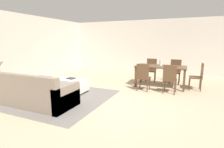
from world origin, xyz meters
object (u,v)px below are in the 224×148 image
side_table (1,83)px  book_on_ottoman (71,78)px  couch (35,94)px  vase_centerpiece (161,63)px  dining_chair_head_east (198,75)px  dining_chair_far_left (151,69)px  dining_chair_near_left (143,76)px  dining_chair_near_right (170,78)px  ottoman_table (71,85)px  dining_chair_far_right (175,70)px  dining_table (161,68)px

side_table → book_on_ottoman: 1.98m
couch → vase_centerpiece: size_ratio=9.94×
couch → dining_chair_head_east: 5.09m
dining_chair_far_left → side_table: bearing=-132.0°
dining_chair_near_left → dining_chair_near_right: same height
dining_chair_head_east → vase_centerpiece: bearing=-179.7°
vase_centerpiece → book_on_ottoman: (-2.58, -1.85, -0.42)m
ottoman_table → book_on_ottoman: bearing=132.2°
dining_chair_far_right → vase_centerpiece: 1.00m
dining_table → ottoman_table: bearing=-143.8°
ottoman_table → dining_table: bearing=36.2°
dining_chair_far_right → vase_centerpiece: size_ratio=4.41×
dining_table → vase_centerpiece: vase_centerpiece is taller
dining_table → book_on_ottoman: (-2.59, -1.83, -0.22)m
dining_chair_near_right → dining_chair_far_left: 1.80m
dining_table → book_on_ottoman: size_ratio=6.71×
ottoman_table → vase_centerpiece: 3.22m
ottoman_table → vase_centerpiece: size_ratio=4.94×
dining_chair_near_left → book_on_ottoman: bearing=-155.0°
dining_chair_far_right → dining_chair_head_east: same height
side_table → dining_table: 5.14m
ottoman_table → dining_table: 3.19m
dining_chair_head_east → side_table: bearing=-148.8°
couch → dining_chair_near_right: 3.93m
dining_chair_far_left → ottoman_table: bearing=-128.0°
dining_chair_far_left → vase_centerpiece: bearing=-58.5°
ottoman_table → dining_chair_far_right: size_ratio=1.12×
couch → book_on_ottoman: size_ratio=7.98×
dining_chair_far_right → dining_chair_head_east: (0.78, -0.81, 0.00)m
dining_chair_head_east → dining_chair_far_left: bearing=156.1°
vase_centerpiece → side_table: bearing=-141.6°
couch → ottoman_table: (0.15, 1.33, -0.05)m
dining_table → dining_chair_far_right: dining_chair_far_right is taller
side_table → dining_chair_far_right: 6.02m
dining_chair_near_left → dining_chair_far_left: same height
side_table → dining_chair_head_east: size_ratio=0.61×
side_table → dining_chair_head_east: dining_chair_head_east is taller
side_table → vase_centerpiece: vase_centerpiece is taller
dining_chair_near_right → dining_chair_far_right: same height
dining_chair_near_left → dining_chair_head_east: 1.88m
dining_chair_near_right → vase_centerpiece: (-0.41, 0.80, 0.34)m
ottoman_table → dining_chair_near_right: 3.15m
book_on_ottoman → side_table: bearing=-137.3°
dining_table → dining_chair_near_left: dining_chair_near_left is taller
couch → dining_chair_near_right: size_ratio=2.25×
side_table → book_on_ottoman: side_table is taller
dining_table → dining_chair_near_left: bearing=-117.9°
side_table → dining_chair_far_right: bearing=41.7°
dining_table → couch: bearing=-130.2°
dining_chair_near_left → dining_chair_head_east: same height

